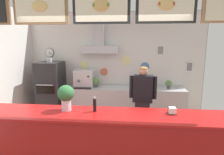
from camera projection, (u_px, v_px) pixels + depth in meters
The scene contains 13 objects.
back_wall_assembly at pixel (114, 62), 5.28m from camera, with size 4.93×2.69×2.93m.
service_counter at pixel (101, 147), 2.93m from camera, with size 4.30×0.65×1.07m.
back_prep_counter at pixel (125, 104), 5.25m from camera, with size 3.14×0.61×0.90m.
pizza_oven at pixel (51, 91), 5.20m from camera, with size 0.62×0.75×1.69m.
shop_worker at pixel (143, 102), 3.95m from camera, with size 0.55×0.26×1.64m.
espresso_machine at pixel (84, 79), 5.20m from camera, with size 0.51×0.48×0.47m.
potted_thyme at pixel (135, 82), 5.13m from camera, with size 0.22×0.22×0.25m.
potted_oregano at pixel (149, 83), 5.10m from camera, with size 0.20×0.20×0.25m.
potted_basil at pixel (169, 84), 5.05m from camera, with size 0.17×0.17×0.22m.
potted_sage at pixel (95, 82), 5.20m from camera, with size 0.23×0.23×0.26m.
basil_vase at pixel (66, 96), 2.93m from camera, with size 0.26×0.26×0.40m.
pepper_grinder at pixel (95, 104), 2.90m from camera, with size 0.05×0.05×0.23m.
napkin_holder at pixel (172, 111), 2.82m from camera, with size 0.13×0.12×0.11m.
Camera 1 is at (0.42, -2.95, 2.13)m, focal length 30.57 mm.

